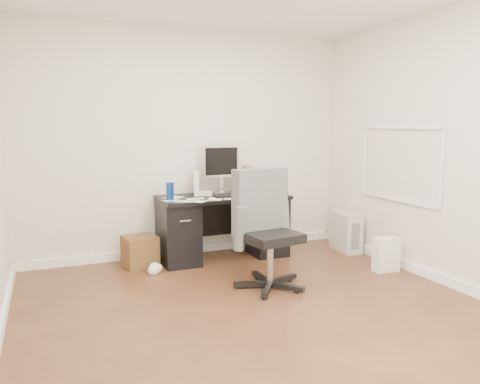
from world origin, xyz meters
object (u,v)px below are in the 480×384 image
Objects in this scene: lcd_monitor at (221,169)px; pc_tower at (346,231)px; keyboard at (232,196)px; office_chair at (270,230)px; desk at (223,225)px; wicker_basket at (140,251)px.

pc_tower is at bearing -21.20° from lcd_monitor.
keyboard is 1.04m from office_chair.
lcd_monitor is 1.77m from pc_tower.
desk is 3.07× the size of pc_tower.
desk is 1.58m from pc_tower.
keyboard is (0.02, -0.31, -0.29)m from lcd_monitor.
office_chair reaches higher than desk.
desk is 0.67m from lcd_monitor.
keyboard reaches higher than pc_tower.
pc_tower is 2.55m from wicker_basket.
lcd_monitor is 1.42m from office_chair.
keyboard is 0.35× the size of office_chair.
desk is 0.39m from keyboard.
wicker_basket is at bearing -175.68° from lcd_monitor.
keyboard is 1.58m from pc_tower.
office_chair is (-0.01, -1.02, -0.19)m from keyboard.
office_chair is at bearing -48.82° from wicker_basket.
wicker_basket is at bearing 179.11° from desk.
lcd_monitor is 0.52× the size of office_chair.
lcd_monitor is 1.22× the size of pc_tower.
desk is at bearing 116.77° from keyboard.
office_chair is at bearing -93.52° from lcd_monitor.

